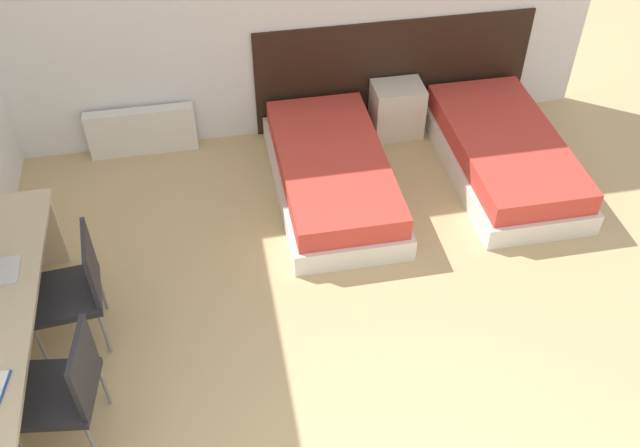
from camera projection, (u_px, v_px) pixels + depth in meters
headboard_panel at (393, 73)px, 6.72m from camera, size 2.63×0.03×1.06m
bed_near_window at (332, 174)px, 6.13m from camera, size 0.97×1.90×0.40m
bed_near_door at (504, 154)px, 6.35m from camera, size 0.97×1.90×0.40m
nightstand at (397, 109)px, 6.75m from camera, size 0.47×0.36×0.51m
radiator at (142, 131)px, 6.54m from camera, size 0.98×0.12×0.46m
chair_near_laptop at (73, 286)px, 4.78m from camera, size 0.52×0.52×0.90m
chair_near_notebook at (64, 387)px, 4.20m from camera, size 0.54×0.54×0.90m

